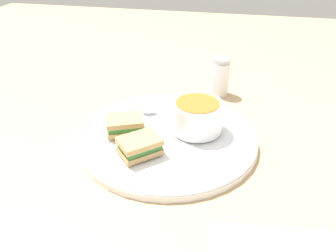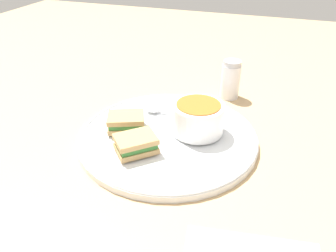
{
  "view_description": "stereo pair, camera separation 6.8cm",
  "coord_description": "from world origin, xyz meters",
  "px_view_note": "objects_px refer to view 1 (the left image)",
  "views": [
    {
      "loc": [
        -0.12,
        0.57,
        0.4
      ],
      "look_at": [
        0.0,
        0.0,
        0.04
      ],
      "focal_mm": 35.0,
      "sensor_mm": 36.0,
      "label": 1
    },
    {
      "loc": [
        -0.19,
        0.55,
        0.4
      ],
      "look_at": [
        0.0,
        0.0,
        0.04
      ],
      "focal_mm": 35.0,
      "sensor_mm": 36.0,
      "label": 2
    }
  ],
  "objects_px": {
    "soup_bowl": "(197,116)",
    "salt_shaker": "(220,77)",
    "spoon": "(152,111)",
    "sandwich_half_far": "(140,146)",
    "sandwich_half_near": "(125,124)"
  },
  "relations": [
    {
      "from": "soup_bowl",
      "to": "spoon",
      "type": "height_order",
      "value": "soup_bowl"
    },
    {
      "from": "soup_bowl",
      "to": "salt_shaker",
      "type": "distance_m",
      "value": 0.22
    },
    {
      "from": "sandwich_half_near",
      "to": "salt_shaker",
      "type": "distance_m",
      "value": 0.32
    },
    {
      "from": "soup_bowl",
      "to": "sandwich_half_far",
      "type": "xyz_separation_m",
      "value": [
        0.09,
        0.11,
        -0.02
      ]
    },
    {
      "from": "sandwich_half_near",
      "to": "soup_bowl",
      "type": "bearing_deg",
      "value": -164.56
    },
    {
      "from": "spoon",
      "to": "sandwich_half_near",
      "type": "bearing_deg",
      "value": 62.86
    },
    {
      "from": "sandwich_half_far",
      "to": "salt_shaker",
      "type": "distance_m",
      "value": 0.35
    },
    {
      "from": "sandwich_half_far",
      "to": "sandwich_half_near",
      "type": "bearing_deg",
      "value": -52.18
    },
    {
      "from": "spoon",
      "to": "sandwich_half_far",
      "type": "height_order",
      "value": "sandwich_half_far"
    },
    {
      "from": "soup_bowl",
      "to": "sandwich_half_near",
      "type": "height_order",
      "value": "soup_bowl"
    },
    {
      "from": "salt_shaker",
      "to": "spoon",
      "type": "bearing_deg",
      "value": 49.84
    },
    {
      "from": "soup_bowl",
      "to": "spoon",
      "type": "xyz_separation_m",
      "value": [
        0.11,
        -0.05,
        -0.03
      ]
    },
    {
      "from": "sandwich_half_far",
      "to": "soup_bowl",
      "type": "bearing_deg",
      "value": -130.77
    },
    {
      "from": "soup_bowl",
      "to": "sandwich_half_far",
      "type": "relative_size",
      "value": 1.15
    },
    {
      "from": "sandwich_half_near",
      "to": "salt_shaker",
      "type": "bearing_deg",
      "value": -124.41
    }
  ]
}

